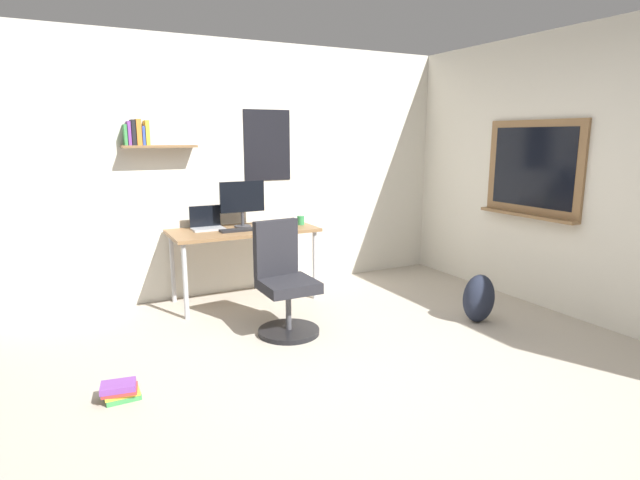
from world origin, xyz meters
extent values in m
plane|color=#ADA393|center=(0.00, 0.00, 0.00)|extent=(5.20, 5.20, 0.00)
cube|color=silver|center=(0.00, 2.45, 1.30)|extent=(5.00, 0.10, 2.60)
cube|color=olive|center=(-0.84, 2.30, 1.55)|extent=(0.68, 0.20, 0.02)
cube|color=black|center=(0.29, 2.39, 1.55)|extent=(0.52, 0.01, 0.74)
cube|color=#3D934C|center=(-1.14, 2.33, 1.66)|extent=(0.03, 0.14, 0.19)
cube|color=#7A3D99|center=(-1.10, 2.33, 1.67)|extent=(0.03, 0.14, 0.22)
cube|color=black|center=(-1.07, 2.33, 1.68)|extent=(0.04, 0.14, 0.23)
cube|color=orange|center=(-1.02, 2.33, 1.68)|extent=(0.04, 0.14, 0.24)
cube|color=#3851B2|center=(-0.98, 2.33, 1.65)|extent=(0.02, 0.14, 0.18)
cube|color=gold|center=(-0.94, 2.33, 1.68)|extent=(0.04, 0.14, 0.23)
cube|color=silver|center=(2.45, 0.00, 1.30)|extent=(0.10, 5.00, 2.60)
cube|color=olive|center=(2.38, 0.72, 1.35)|extent=(0.04, 1.10, 0.90)
cube|color=black|center=(2.37, 0.72, 1.35)|extent=(0.01, 0.94, 0.76)
cube|color=olive|center=(2.34, 0.72, 0.89)|extent=(0.12, 1.10, 0.03)
cube|color=olive|center=(-0.13, 2.03, 0.72)|extent=(1.43, 0.68, 0.03)
cylinder|color=#B7B7BC|center=(-0.79, 1.75, 0.35)|extent=(0.04, 0.04, 0.71)
cylinder|color=#B7B7BC|center=(0.53, 1.75, 0.35)|extent=(0.04, 0.04, 0.71)
cylinder|color=#B7B7BC|center=(-0.79, 2.31, 0.35)|extent=(0.04, 0.04, 0.71)
cylinder|color=#B7B7BC|center=(0.53, 2.31, 0.35)|extent=(0.04, 0.04, 0.71)
cylinder|color=black|center=(-0.10, 1.00, 0.02)|extent=(0.52, 0.52, 0.04)
cylinder|color=#4C4C51|center=(-0.10, 1.00, 0.21)|extent=(0.05, 0.05, 0.34)
cube|color=#232328|center=(-0.10, 1.00, 0.42)|extent=(0.44, 0.44, 0.09)
cube|color=#232328|center=(-0.12, 1.20, 0.71)|extent=(0.41, 0.12, 0.48)
cube|color=#ADAFB5|center=(-0.45, 2.15, 0.75)|extent=(0.31, 0.21, 0.02)
cube|color=black|center=(-0.45, 2.25, 0.86)|extent=(0.31, 0.01, 0.21)
cylinder|color=#38383D|center=(-0.09, 2.15, 0.75)|extent=(0.17, 0.17, 0.01)
cylinder|color=#38383D|center=(-0.09, 2.15, 0.82)|extent=(0.03, 0.03, 0.14)
cube|color=black|center=(-0.09, 2.14, 1.05)|extent=(0.46, 0.02, 0.31)
cube|color=black|center=(-0.20, 1.95, 0.75)|extent=(0.37, 0.13, 0.02)
ellipsoid|color=#262628|center=(0.08, 1.95, 0.76)|extent=(0.10, 0.06, 0.03)
cylinder|color=#338C4C|center=(0.49, 2.00, 0.79)|extent=(0.08, 0.08, 0.09)
ellipsoid|color=#1E2333|center=(1.53, 0.48, 0.22)|extent=(0.32, 0.22, 0.44)
cube|color=#3D934C|center=(-1.49, 0.49, 0.02)|extent=(0.21, 0.15, 0.03)
cube|color=gold|center=(-1.49, 0.48, 0.05)|extent=(0.21, 0.15, 0.02)
cube|color=#C63833|center=(-1.50, 0.47, 0.07)|extent=(0.23, 0.18, 0.02)
cube|color=#7A3D99|center=(-1.51, 0.47, 0.10)|extent=(0.23, 0.18, 0.04)
camera|label=1|loc=(-1.73, -2.73, 1.64)|focal=28.50mm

